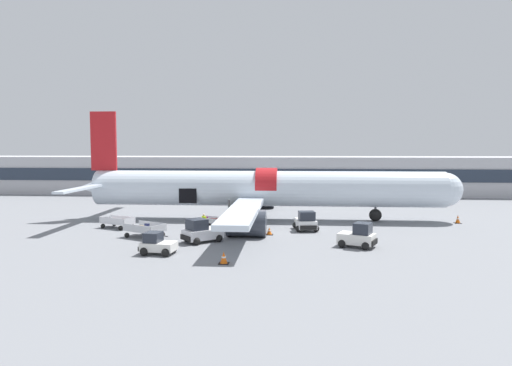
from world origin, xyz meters
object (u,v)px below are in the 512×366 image
at_px(baggage_tug_mid, 201,232).
at_px(baggage_tug_spare, 358,237).
at_px(baggage_tug_lead, 306,222).
at_px(baggage_cart_loading, 214,222).
at_px(baggage_cart_queued, 118,223).
at_px(airplane, 262,190).
at_px(ground_crew_driver, 204,223).
at_px(baggage_tug_rear, 157,245).
at_px(baggage_cart_empty, 146,231).
at_px(ground_crew_loader_b, 240,217).
at_px(ground_crew_loader_a, 238,215).

xyz_separation_m(baggage_tug_mid, baggage_tug_spare, (11.54, -0.86, -0.02)).
distance_m(baggage_tug_lead, baggage_tug_spare, 7.22).
height_order(baggage_tug_lead, baggage_cart_loading, baggage_tug_lead).
relative_size(baggage_tug_mid, baggage_cart_queued, 0.84).
distance_m(airplane, ground_crew_driver, 8.70).
relative_size(baggage_tug_mid, baggage_tug_rear, 1.30).
bearing_deg(baggage_cart_loading, baggage_cart_empty, -132.62).
bearing_deg(baggage_cart_queued, airplane, 24.39).
distance_m(baggage_tug_spare, baggage_cart_empty, 16.42).
bearing_deg(ground_crew_driver, airplane, 58.73).
height_order(baggage_tug_lead, baggage_tug_rear, baggage_tug_lead).
bearing_deg(baggage_tug_spare, ground_crew_loader_b, 142.09).
bearing_deg(baggage_tug_lead, baggage_tug_mid, -145.85).
xyz_separation_m(baggage_tug_lead, baggage_cart_empty, (-12.75, -4.04, -0.17)).
relative_size(airplane, baggage_tug_mid, 11.63).
relative_size(airplane, ground_crew_driver, 23.26).
distance_m(baggage_tug_spare, ground_crew_driver, 12.86).
height_order(baggage_cart_loading, baggage_cart_queued, baggage_cart_queued).
distance_m(baggage_cart_queued, ground_crew_loader_b, 10.73).
relative_size(baggage_cart_loading, ground_crew_driver, 2.18).
bearing_deg(baggage_tug_rear, ground_crew_loader_b, 67.30).
relative_size(baggage_tug_spare, baggage_cart_queued, 0.77).
distance_m(baggage_cart_empty, ground_crew_loader_a, 9.32).
height_order(baggage_cart_empty, ground_crew_loader_a, ground_crew_loader_a).
bearing_deg(baggage_cart_queued, baggage_tug_spare, -17.01).
bearing_deg(baggage_cart_queued, baggage_tug_rear, -55.86).
relative_size(baggage_tug_mid, baggage_cart_loading, 0.92).
bearing_deg(ground_crew_loader_a, baggage_tug_lead, -22.22).
height_order(baggage_cart_loading, ground_crew_loader_b, ground_crew_loader_b).
xyz_separation_m(baggage_tug_mid, baggage_tug_rear, (-2.18, -4.01, -0.14)).
bearing_deg(baggage_cart_empty, baggage_cart_loading, 47.38).
xyz_separation_m(baggage_tug_lead, baggage_tug_rear, (-10.21, -9.46, -0.10)).
relative_size(baggage_tug_rear, baggage_tug_spare, 0.84).
bearing_deg(baggage_tug_spare, baggage_tug_lead, 119.12).
xyz_separation_m(baggage_cart_queued, ground_crew_loader_a, (10.38, 2.69, 0.38)).
xyz_separation_m(airplane, baggage_tug_lead, (4.15, -5.41, -2.26)).
bearing_deg(baggage_tug_rear, ground_crew_loader_a, 71.12).
relative_size(baggage_tug_spare, ground_crew_loader_a, 1.82).
bearing_deg(baggage_tug_lead, baggage_cart_empty, -162.41).
xyz_separation_m(airplane, baggage_cart_loading, (-4.02, -4.48, -2.52)).
height_order(baggage_cart_queued, ground_crew_driver, ground_crew_driver).
distance_m(ground_crew_loader_a, ground_crew_loader_b, 1.55).
relative_size(ground_crew_loader_a, ground_crew_driver, 1.01).
relative_size(baggage_tug_lead, ground_crew_loader_b, 1.59).
bearing_deg(baggage_tug_spare, baggage_cart_queued, 162.99).
height_order(baggage_tug_spare, baggage_cart_queued, baggage_tug_spare).
height_order(baggage_tug_mid, ground_crew_loader_a, baggage_tug_mid).
bearing_deg(ground_crew_loader_b, ground_crew_loader_a, 100.30).
height_order(baggage_cart_queued, ground_crew_loader_b, ground_crew_loader_b).
height_order(airplane, baggage_tug_spare, airplane).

